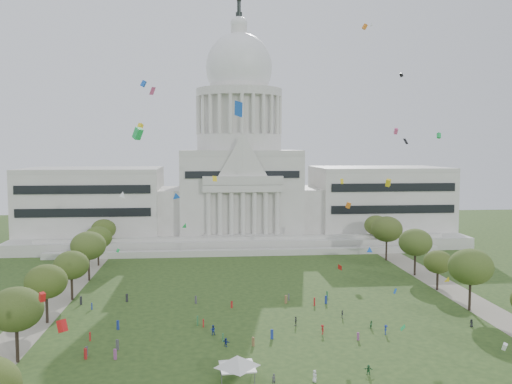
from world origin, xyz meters
name	(u,v)px	position (x,y,z in m)	size (l,w,h in m)	color
ground	(279,347)	(0.00, 0.00, 0.00)	(400.00, 400.00, 0.00)	#29431A
capitol	(239,182)	(0.00, 113.59, 22.30)	(160.00, 64.50, 91.30)	#B8B5AB
path_left	(50,305)	(-48.00, 30.00, 0.02)	(8.00, 160.00, 0.04)	gray
path_right	(459,294)	(48.00, 30.00, 0.02)	(8.00, 160.00, 0.04)	gray
row_tree_l_1	(16,309)	(-44.07, -2.96, 8.95)	(8.86, 8.86, 12.59)	black
row_tree_l_2	(46,282)	(-45.04, 17.30, 8.51)	(8.42, 8.42, 11.97)	black
row_tree_r_2	(471,267)	(44.17, 17.44, 9.66)	(9.55, 9.55, 13.58)	black
row_tree_l_3	(71,265)	(-44.09, 33.92, 8.21)	(8.12, 8.12, 11.55)	black
row_tree_r_3	(438,262)	(44.40, 34.48, 7.08)	(7.01, 7.01, 9.98)	black
row_tree_l_4	(88,246)	(-44.08, 52.42, 9.39)	(9.29, 9.29, 13.21)	black
row_tree_r_4	(415,242)	(44.76, 50.04, 9.29)	(9.19, 9.19, 13.06)	black
row_tree_l_5	(98,238)	(-45.22, 71.01, 8.42)	(8.33, 8.33, 11.85)	black
row_tree_r_5	(387,229)	(43.49, 70.19, 9.93)	(9.82, 9.82, 13.96)	black
row_tree_l_6	(104,229)	(-46.87, 89.14, 8.27)	(8.19, 8.19, 11.64)	black
row_tree_r_6	(376,225)	(45.96, 88.13, 8.51)	(8.42, 8.42, 11.97)	black
event_tent	(237,361)	(-8.31, -13.57, 3.17)	(7.78, 7.78, 4.09)	#4C4C4C
person_0	(471,323)	(39.29, 6.94, 0.79)	(0.77, 0.50, 1.58)	#26262B
person_2	(372,324)	(19.36, 7.97, 0.80)	(0.78, 0.48, 1.61)	#33723F
person_3	(322,329)	(9.02, 5.61, 0.92)	(1.19, 0.61, 1.84)	#B21E1E
person_4	(296,321)	(4.77, 10.85, 0.95)	(1.12, 0.61, 1.91)	#4C4C51
person_5	(226,342)	(-9.51, 0.85, 0.80)	(1.47, 0.58, 1.59)	navy
person_6	(315,376)	(3.32, -15.06, 0.94)	(0.92, 0.60, 1.89)	silver
person_7	(274,379)	(-2.97, -15.46, 0.88)	(0.64, 0.47, 1.76)	#4C4C51
person_8	(213,330)	(-11.73, 7.18, 0.96)	(0.93, 0.57, 1.91)	navy
person_9	(386,330)	(20.96, 4.24, 0.95)	(1.22, 0.63, 1.90)	navy
person_10	(342,314)	(15.20, 14.72, 0.85)	(1.00, 0.54, 1.70)	#4C4C51
person_11	(368,370)	(12.26, -13.15, 0.79)	(1.47, 0.58, 1.58)	#33723F
distant_crowd	(197,319)	(-14.79, 14.58, 0.88)	(57.20, 34.96, 1.95)	#4C4C51
kite_swarm	(288,174)	(3.37, 12.91, 30.27)	(72.81, 98.95, 64.40)	black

